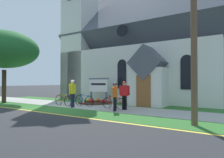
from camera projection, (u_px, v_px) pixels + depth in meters
ground at (95, 103)px, 15.26m from camera, size 140.00×140.00×0.00m
sidewalk_slab at (98, 107)px, 12.60m from camera, size 32.00×2.70×0.01m
grass_verge at (74, 112)px, 10.66m from camera, size 32.00×1.89×0.01m
church_lawn at (116, 104)px, 14.51m from camera, size 24.00×1.82×0.01m
curb_paint_stripe at (58, 114)px, 9.73m from camera, size 28.00×0.16×0.01m
church_building at (142, 53)px, 19.54m from camera, size 14.49×11.89×13.43m
church_sign at (98, 86)px, 15.20m from camera, size 1.97×0.24×1.96m
flower_bed at (95, 102)px, 14.84m from camera, size 2.63×2.63×0.34m
bicycle_black at (63, 100)px, 13.29m from camera, size 1.73×0.23×0.82m
bicycle_white at (114, 103)px, 11.65m from camera, size 1.72×0.17×0.82m
bicycle_silver at (84, 100)px, 13.11m from camera, size 1.73×0.17×0.82m
cyclist_in_green_jersey at (73, 91)px, 12.34m from camera, size 0.34×0.72×1.78m
cyclist_in_blue_jersey at (124, 93)px, 11.33m from camera, size 0.65×0.32×1.67m
cyclist_in_orange_jersey at (115, 95)px, 10.81m from camera, size 0.36×0.73×1.60m
utility_pole at (191, 13)px, 7.42m from camera, size 3.12×0.28×7.79m
roadside_conifer at (216, 48)px, 16.08m from camera, size 3.84×3.84×6.66m
verge_sapling at (4, 50)px, 15.07m from camera, size 5.19×5.19×5.64m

